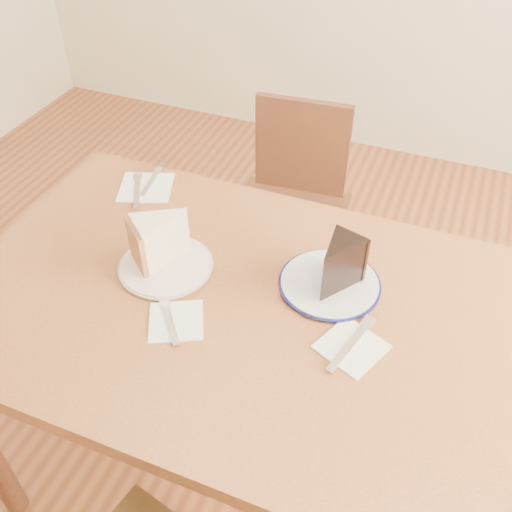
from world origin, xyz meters
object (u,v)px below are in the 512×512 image
object	(u,v)px
chair_far	(291,207)
chocolate_cake	(336,269)
plate_cream	(166,266)
carrot_cake	(164,239)
plate_navy	(330,284)
table	(229,327)

from	to	relation	value
chair_far	chocolate_cake	xyz separation A→B (m)	(0.31, -0.65, 0.38)
plate_cream	carrot_cake	bearing A→B (deg)	112.95
carrot_cake	chocolate_cake	size ratio (longest dim) A/B	1.09
plate_navy	chocolate_cake	world-z (taller)	chocolate_cake
plate_navy	chair_far	bearing A→B (deg)	115.05
carrot_cake	chocolate_cake	bearing A→B (deg)	46.56
table	chocolate_cake	world-z (taller)	chocolate_cake
plate_navy	chocolate_cake	size ratio (longest dim) A/B	1.94
plate_cream	table	bearing A→B (deg)	-10.83
plate_cream	chocolate_cake	xyz separation A→B (m)	(0.38, 0.07, 0.06)
plate_cream	plate_navy	world-z (taller)	same
chocolate_cake	table	bearing A→B (deg)	42.07
table	carrot_cake	size ratio (longest dim) A/B	9.91
carrot_cake	chocolate_cake	world-z (taller)	same
table	chocolate_cake	size ratio (longest dim) A/B	10.83
table	chair_far	xyz separation A→B (m)	(-0.10, 0.75, -0.22)
carrot_cake	plate_navy	bearing A→B (deg)	48.73
plate_cream	plate_navy	bearing A→B (deg)	12.95
chocolate_cake	plate_navy	bearing A→B (deg)	-32.62
table	plate_cream	xyz separation A→B (m)	(-0.17, 0.03, 0.10)
chair_far	carrot_cake	world-z (taller)	carrot_cake
plate_navy	carrot_cake	bearing A→B (deg)	-170.81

